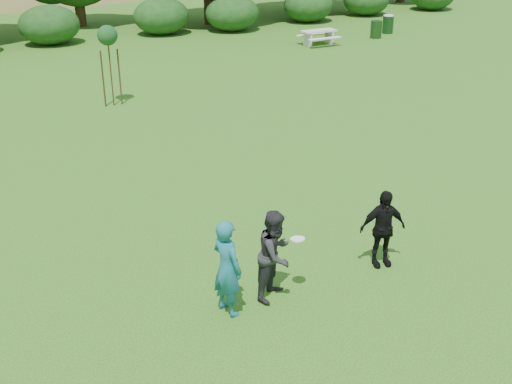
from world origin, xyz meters
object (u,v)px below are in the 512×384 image
Objects in this scene: picnic_table at (319,35)px; trash_can_lidded at (388,23)px; player_teal at (227,268)px; trash_can_near at (376,29)px; player_black at (382,228)px; sapling at (108,38)px; player_grey at (276,255)px.

trash_can_lidded reaches higher than picnic_table.
player_teal is 26.18m from trash_can_near.
player_teal is 3.44m from player_black.
player_black reaches higher than picnic_table.
picnic_table is (10.65, 18.91, -0.30)m from player_black.
player_black is at bearing -127.06° from trash_can_near.
trash_can_near is (17.85, 19.14, -0.46)m from player_teal.
sapling reaches higher than picnic_table.
trash_can_lidded is at bearing -58.73° from player_teal.
picnic_table is (13.08, 18.91, -0.35)m from player_grey.
player_teal is 1.01× the size of picnic_table.
sapling is 2.71× the size of trash_can_lidded.
sapling reaches higher than player_black.
trash_can_lidded is at bearing 65.06° from player_black.
trash_can_lidded reaches higher than trash_can_near.
player_black is at bearing -33.43° from player_grey.
trash_can_near is at bearing -57.70° from player_teal.
player_teal is 23.64m from picnic_table.
player_black is at bearing -83.06° from sapling.
player_teal is 13.67m from sapling.
player_grey is 25.45m from trash_can_near.
picnic_table is at bearing -177.46° from trash_can_near.
player_black is (3.44, 0.07, -0.10)m from player_teal.
trash_can_lidded is (18.25, 19.87, -0.33)m from player_grey.
trash_can_near is 1.62m from trash_can_lidded.
picnic_table is (14.09, 18.98, -0.39)m from player_teal.
player_black is (2.43, 0.00, -0.06)m from player_grey.
sapling reaches higher than trash_can_lidded.
trash_can_near is at bearing 15.09° from player_grey.
player_teal is at bearing -165.29° from player_black.
sapling is (0.80, 13.40, 1.55)m from player_grey.
player_teal reaches higher than picnic_table.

